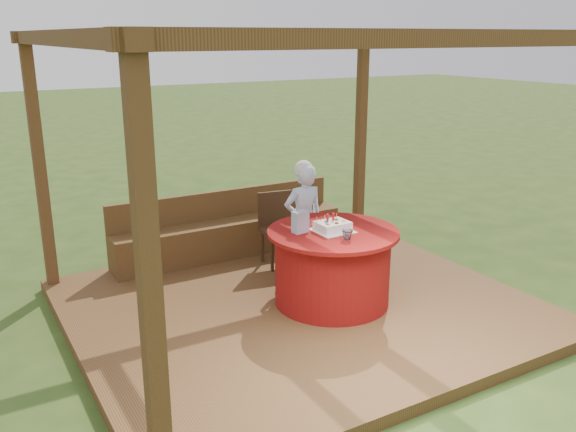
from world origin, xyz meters
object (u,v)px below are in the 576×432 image
Objects in this scene: chair at (278,225)px; birthday_cake at (333,226)px; bench at (230,234)px; table at (332,266)px; drinking_glass at (347,235)px; gift_bag at (300,222)px; elderly_woman at (303,218)px.

birthday_cake is (-0.10, -1.30, 0.35)m from chair.
table is at bearing -81.02° from bench.
table is 1.53× the size of chair.
bench is 28.50× the size of drinking_glass.
table is 0.54m from drinking_glass.
drinking_glass reaches higher than bench.
gift_bag is at bearing -90.73° from bench.
chair is at bearing 85.78° from birthday_cake.
gift_bag is 0.51m from drinking_glass.
bench is at bearing 98.56° from birthday_cake.
drinking_glass reaches higher than table.
bench is 2.27m from drinking_glass.
gift_bag is at bearing 159.70° from table.
chair is 0.65× the size of elderly_woman.
drinking_glass is at bearing -65.50° from gift_bag.
table is (0.30, -1.87, 0.13)m from bench.
gift_bag is (-0.32, 0.12, 0.50)m from table.
chair is at bearing 85.36° from drinking_glass.
bench is 8.14× the size of birthday_cake.
birthday_cake is at bearing -151.17° from table.
birthday_cake is 1.68× the size of gift_bag.
gift_bag reaches higher than chair.
chair is 3.98× the size of gift_bag.
elderly_woman is (0.15, 0.82, 0.28)m from table.
gift_bag is at bearing -123.66° from elderly_woman.
bench is 1.21m from elderly_woman.
gift_bag is (-0.30, 0.12, 0.06)m from birthday_cake.
elderly_woman reaches higher than chair.
birthday_cake reaches higher than table.
bench reaches higher than table.
gift_bag is at bearing 157.74° from birthday_cake.
bench is 2.24× the size of table.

